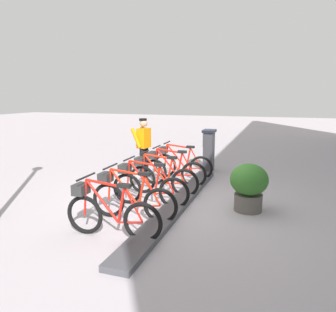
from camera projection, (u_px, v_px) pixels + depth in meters
name	position (u px, v px, depth m)	size (l,w,h in m)	color
ground_plane	(178.00, 206.00, 6.80)	(60.00, 60.00, 0.00)	#AFA5AC
dock_rail_base	(178.00, 203.00, 6.79)	(0.44, 5.67, 0.10)	#47474C
payment_kiosk	(209.00, 150.00, 9.85)	(0.36, 0.52, 1.28)	#38383D
bike_docked_0	(180.00, 163.00, 8.99)	(1.72, 0.54, 1.02)	black
bike_docked_1	(171.00, 170.00, 8.24)	(1.72, 0.54, 1.02)	black
bike_docked_2	(160.00, 177.00, 7.48)	(1.72, 0.54, 1.02)	black
bike_docked_3	(147.00, 186.00, 6.73)	(1.72, 0.54, 1.02)	black
bike_docked_4	(130.00, 198.00, 5.98)	(1.72, 0.54, 1.02)	black
bike_docked_5	(109.00, 212.00, 5.22)	(1.72, 0.54, 1.02)	black
worker_near_rack	(144.00, 145.00, 9.24)	(0.52, 0.66, 1.66)	white
planter_bush	(249.00, 185.00, 6.42)	(0.76, 0.76, 0.97)	#59544C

